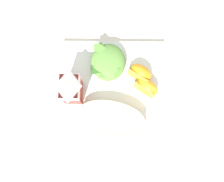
% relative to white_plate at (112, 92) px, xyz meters
% --- Properties ---
extents(ground, '(3.00, 3.00, 0.00)m').
position_rel_white_plate_xyz_m(ground, '(0.00, 0.00, -0.01)').
color(ground, beige).
extents(white_plate, '(0.28, 0.28, 0.02)m').
position_rel_white_plate_xyz_m(white_plate, '(0.00, 0.00, 0.00)').
color(white_plate, white).
rests_on(white_plate, ground).
extents(cheesy_pizza_bread, '(0.11, 0.18, 0.04)m').
position_rel_white_plate_xyz_m(cheesy_pizza_bread, '(-0.07, 0.00, 0.03)').
color(cheesy_pizza_bread, tan).
rests_on(cheesy_pizza_bread, white_plate).
extents(green_salad_pile, '(0.10, 0.09, 0.04)m').
position_rel_white_plate_xyz_m(green_salad_pile, '(0.07, 0.01, 0.03)').
color(green_salad_pile, '#5B8E3D').
rests_on(green_salad_pile, white_plate).
extents(milk_carton, '(0.06, 0.05, 0.11)m').
position_rel_white_plate_xyz_m(milk_carton, '(-0.01, 0.10, 0.07)').
color(milk_carton, '#B7332D').
rests_on(milk_carton, white_plate).
extents(orange_wedge_front, '(0.06, 0.07, 0.04)m').
position_rel_white_plate_xyz_m(orange_wedge_front, '(0.01, -0.09, 0.03)').
color(orange_wedge_front, orange).
rests_on(orange_wedge_front, white_plate).
extents(orange_wedge_middle, '(0.06, 0.07, 0.04)m').
position_rel_white_plate_xyz_m(orange_wedge_middle, '(0.05, -0.07, 0.03)').
color(orange_wedge_middle, orange).
rests_on(orange_wedge_middle, white_plate).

